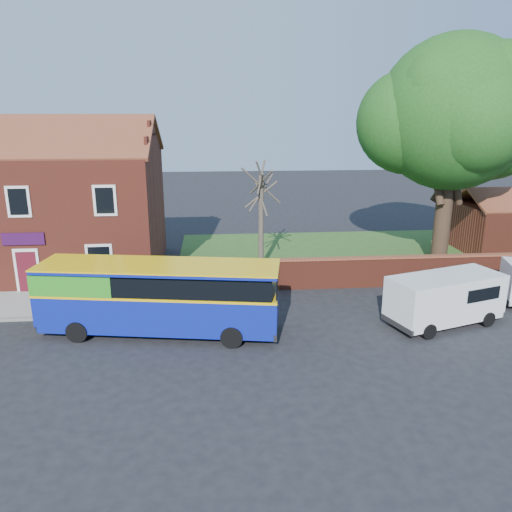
{
  "coord_description": "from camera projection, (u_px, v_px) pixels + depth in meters",
  "views": [
    {
      "loc": [
        2.19,
        -16.7,
        8.67
      ],
      "look_at": [
        4.05,
        5.0,
        2.37
      ],
      "focal_mm": 35.0,
      "sensor_mm": 36.0,
      "label": 1
    }
  ],
  "objects": [
    {
      "name": "ground",
      "position": [
        157.0,
        359.0,
        18.21
      ],
      "size": [
        120.0,
        120.0,
        0.0
      ],
      "primitive_type": "plane",
      "color": "black",
      "rests_on": "ground"
    },
    {
      "name": "pavement",
      "position": [
        18.0,
        305.0,
        23.12
      ],
      "size": [
        18.0,
        3.5,
        0.12
      ],
      "primitive_type": "cube",
      "color": "gray",
      "rests_on": "ground"
    },
    {
      "name": "kerb",
      "position": [
        2.0,
        320.0,
        21.45
      ],
      "size": [
        18.0,
        0.15,
        0.14
      ],
      "primitive_type": "cube",
      "color": "slate",
      "rests_on": "ground"
    },
    {
      "name": "grass_strip",
      "position": [
        385.0,
        253.0,
        31.72
      ],
      "size": [
        26.0,
        12.0,
        0.04
      ],
      "primitive_type": "cube",
      "color": "#426B28",
      "rests_on": "ground"
    },
    {
      "name": "shop_building",
      "position": [
        48.0,
        210.0,
        27.69
      ],
      "size": [
        12.3,
        8.13,
        10.5
      ],
      "color": "maroon",
      "rests_on": "ground"
    },
    {
      "name": "boundary_wall",
      "position": [
        425.0,
        270.0,
        25.76
      ],
      "size": [
        22.0,
        0.38,
        1.6
      ],
      "color": "maroon",
      "rests_on": "ground"
    },
    {
      "name": "bus",
      "position": [
        152.0,
        294.0,
        19.97
      ],
      "size": [
        9.8,
        3.96,
        2.91
      ],
      "rotation": [
        0.0,
        0.0,
        -0.17
      ],
      "color": "#0D1C97",
      "rests_on": "ground"
    },
    {
      "name": "van_near",
      "position": [
        445.0,
        297.0,
        20.89
      ],
      "size": [
        5.25,
        3.36,
        2.15
      ],
      "rotation": [
        0.0,
        0.0,
        0.31
      ],
      "color": "white",
      "rests_on": "ground"
    },
    {
      "name": "large_tree",
      "position": [
        453.0,
        118.0,
        27.18
      ],
      "size": [
        10.45,
        8.27,
        12.74
      ],
      "color": "black",
      "rests_on": "ground"
    },
    {
      "name": "bare_tree",
      "position": [
        261.0,
        217.0,
        27.91
      ],
      "size": [
        2.19,
        2.6,
        5.83
      ],
      "color": "#4C4238",
      "rests_on": "ground"
    }
  ]
}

